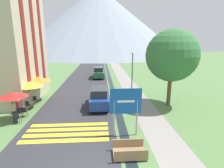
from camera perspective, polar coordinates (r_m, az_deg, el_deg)
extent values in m
plane|color=#517542|center=(26.76, -3.19, 0.99)|extent=(160.00, 160.00, 0.00)
cube|color=#2D2D33|center=(36.65, -7.29, 4.32)|extent=(6.40, 60.00, 0.01)
cube|color=gray|center=(36.78, 2.26, 4.45)|extent=(2.20, 60.00, 0.01)
cube|color=black|center=(36.61, -1.49, 4.41)|extent=(0.60, 60.00, 0.00)
cube|color=yellow|center=(11.43, -15.39, -17.42)|extent=(5.44, 0.44, 0.01)
cube|color=yellow|center=(12.03, -14.72, -15.72)|extent=(5.44, 0.44, 0.01)
cube|color=yellow|center=(12.63, -14.12, -14.19)|extent=(5.44, 0.44, 0.01)
cube|color=yellow|center=(13.25, -13.58, -12.79)|extent=(5.44, 0.44, 0.01)
cone|color=gray|center=(87.80, -4.45, 19.67)|extent=(77.33, 77.33, 30.52)
cube|color=#BCAD93|center=(20.31, -31.38, 12.07)|extent=(5.30, 7.79, 11.92)
cube|color=maroon|center=(17.25, -26.57, 12.69)|extent=(0.06, 0.70, 8.94)
cube|color=maroon|center=(19.25, -24.11, 12.87)|extent=(0.06, 0.70, 8.94)
cube|color=maroon|center=(21.28, -22.12, 13.00)|extent=(0.06, 0.70, 8.94)
cylinder|color=#9E9EA3|center=(11.06, 0.68, -11.18)|extent=(0.10, 0.10, 2.34)
cylinder|color=#9E9EA3|center=(11.25, 8.10, -10.87)|extent=(0.10, 0.10, 2.34)
cube|color=#1451AD|center=(10.70, 4.54, -5.62)|extent=(1.95, 0.05, 1.60)
cube|color=white|center=(10.67, 4.57, -5.67)|extent=(1.07, 0.02, 0.14)
cube|color=#846647|center=(9.85, 5.68, -21.58)|extent=(1.70, 1.10, 0.12)
cube|color=#846647|center=(9.28, 6.27, -21.94)|extent=(1.70, 0.08, 0.45)
cube|color=#846647|center=(10.11, 5.22, -18.61)|extent=(1.70, 0.08, 0.45)
cube|color=#846647|center=(9.83, 0.87, -22.32)|extent=(0.16, 0.99, 0.08)
cube|color=#846647|center=(10.05, 10.33, -21.66)|extent=(0.16, 0.99, 0.08)
cube|color=navy|center=(16.04, -4.20, -4.96)|extent=(1.65, 4.00, 0.84)
cube|color=#23282D|center=(15.62, -4.25, -2.55)|extent=(1.40, 2.20, 0.68)
cylinder|color=black|center=(17.37, -6.75, -5.01)|extent=(0.18, 0.60, 0.60)
cylinder|color=black|center=(17.36, -1.55, -4.94)|extent=(0.18, 0.60, 0.60)
cylinder|color=black|center=(15.04, -7.21, -8.01)|extent=(0.18, 0.60, 0.60)
cylinder|color=black|center=(15.03, -1.18, -7.93)|extent=(0.18, 0.60, 0.60)
cube|color=#28663D|center=(29.09, -4.38, 3.44)|extent=(1.71, 4.19, 0.84)
cube|color=#23282D|center=(28.76, -4.41, 4.85)|extent=(1.45, 2.30, 0.68)
cylinder|color=black|center=(30.46, -5.88, 3.06)|extent=(0.18, 0.60, 0.60)
cylinder|color=black|center=(30.45, -2.81, 3.11)|extent=(0.18, 0.60, 0.60)
cylinder|color=black|center=(27.92, -6.06, 2.09)|extent=(0.18, 0.60, 0.60)
cylinder|color=black|center=(27.90, -2.72, 2.15)|extent=(0.18, 0.60, 0.60)
cube|color=#232328|center=(15.64, -26.63, -7.97)|extent=(0.40, 0.40, 0.04)
cube|color=#232328|center=(15.41, -26.96, -7.51)|extent=(0.40, 0.04, 0.40)
cylinder|color=#232328|center=(15.92, -26.88, -8.48)|extent=(0.03, 0.03, 0.45)
cylinder|color=#232328|center=(15.79, -25.73, -8.53)|extent=(0.03, 0.03, 0.45)
cylinder|color=#232328|center=(15.64, -27.36, -8.93)|extent=(0.03, 0.03, 0.45)
cylinder|color=#232328|center=(15.50, -26.19, -8.99)|extent=(0.03, 0.03, 0.45)
cube|color=#232328|center=(15.73, -28.09, -8.01)|extent=(0.40, 0.40, 0.04)
cube|color=#232328|center=(15.51, -28.44, -7.56)|extent=(0.40, 0.04, 0.40)
cylinder|color=#232328|center=(16.02, -28.31, -8.52)|extent=(0.03, 0.03, 0.45)
cylinder|color=#232328|center=(15.88, -27.19, -8.58)|extent=(0.03, 0.03, 0.45)
cylinder|color=#232328|center=(15.73, -28.82, -8.97)|extent=(0.03, 0.03, 0.45)
cylinder|color=#232328|center=(15.59, -27.67, -9.03)|extent=(0.03, 0.03, 0.45)
cube|color=#232328|center=(17.03, -25.86, -6.17)|extent=(0.40, 0.40, 0.04)
cube|color=#232328|center=(16.81, -26.15, -5.73)|extent=(0.40, 0.04, 0.40)
cylinder|color=#232328|center=(17.32, -26.10, -6.68)|extent=(0.03, 0.03, 0.45)
cylinder|color=#232328|center=(17.19, -25.05, -6.71)|extent=(0.03, 0.03, 0.45)
cylinder|color=#232328|center=(17.02, -26.53, -7.06)|extent=(0.03, 0.03, 0.45)
cylinder|color=#232328|center=(16.89, -25.45, -7.10)|extent=(0.03, 0.03, 0.45)
cube|color=#232328|center=(18.24, -23.80, -4.70)|extent=(0.40, 0.40, 0.04)
cube|color=#232328|center=(18.03, -24.05, -4.27)|extent=(0.40, 0.04, 0.40)
cylinder|color=#232328|center=(18.52, -24.06, -5.20)|extent=(0.03, 0.03, 0.45)
cylinder|color=#232328|center=(18.41, -23.06, -5.21)|extent=(0.03, 0.03, 0.45)
cylinder|color=#232328|center=(18.22, -24.42, -5.53)|extent=(0.03, 0.03, 0.45)
cylinder|color=#232328|center=(18.10, -23.41, -5.55)|extent=(0.03, 0.03, 0.45)
cube|color=#232328|center=(14.66, -28.46, -9.58)|extent=(0.40, 0.40, 0.04)
cube|color=#232328|center=(14.44, -28.84, -9.12)|extent=(0.40, 0.04, 0.40)
cylinder|color=#232328|center=(14.95, -28.69, -10.10)|extent=(0.03, 0.03, 0.45)
cylinder|color=#232328|center=(14.82, -27.48, -10.17)|extent=(0.03, 0.03, 0.45)
cylinder|color=#232328|center=(14.67, -29.24, -10.61)|extent=(0.03, 0.03, 0.45)
cylinder|color=#232328|center=(14.53, -28.01, -10.69)|extent=(0.03, 0.03, 0.45)
cylinder|color=#B7B2A8|center=(15.00, -29.08, -6.56)|extent=(0.06, 0.06, 2.16)
cone|color=red|center=(14.72, -29.52, -2.95)|extent=(2.03, 2.03, 0.39)
cylinder|color=#B7B2A8|center=(17.13, -24.60, -3.43)|extent=(0.06, 0.06, 2.32)
cone|color=yellow|center=(16.88, -24.95, 0.02)|extent=(2.11, 2.11, 0.48)
cylinder|color=#B7B2A8|center=(19.06, -22.70, -1.60)|extent=(0.06, 0.06, 2.33)
cone|color=orange|center=(18.83, -23.00, 1.53)|extent=(2.46, 2.46, 0.44)
cylinder|color=#282833|center=(14.84, -29.46, -9.30)|extent=(0.14, 0.14, 0.96)
cylinder|color=#282833|center=(14.76, -28.82, -9.34)|extent=(0.14, 0.14, 0.96)
cylinder|color=gray|center=(14.54, -29.49, -6.49)|extent=(0.32, 0.32, 0.59)
sphere|color=tan|center=(14.42, -29.67, -5.01)|extent=(0.22, 0.22, 0.22)
cylinder|color=#282833|center=(16.62, -28.42, -7.74)|extent=(0.14, 0.14, 0.46)
cylinder|color=#282833|center=(16.55, -27.85, -7.76)|extent=(0.14, 0.14, 0.46)
cylinder|color=maroon|center=(16.42, -28.34, -6.04)|extent=(0.32, 0.32, 0.59)
sphere|color=beige|center=(16.30, -28.49, -4.73)|extent=(0.22, 0.22, 0.22)
cylinder|color=#515156|center=(20.05, 6.61, 3.26)|extent=(0.12, 0.12, 4.51)
sphere|color=silver|center=(19.77, 6.79, 10.05)|extent=(0.28, 0.28, 0.28)
cylinder|color=brown|center=(17.12, 18.12, -2.28)|extent=(0.36, 0.36, 2.66)
sphere|color=#336B38|center=(16.57, 18.96, 8.78)|extent=(4.64, 4.64, 4.64)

